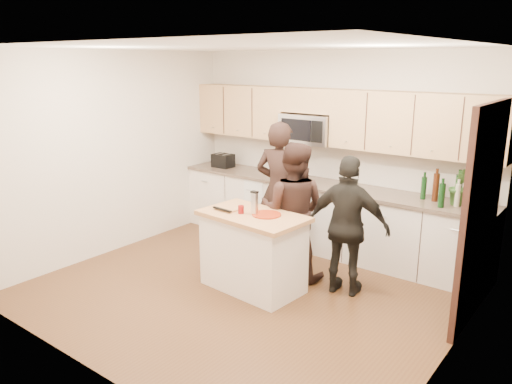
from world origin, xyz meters
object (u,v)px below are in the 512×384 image
Objects in this scene: woman_left at (279,190)px; island at (253,251)px; toaster at (223,161)px; woman_center at (293,211)px; woman_right at (348,226)px.

island is at bearing 98.69° from woman_left.
toaster is 2.24m from woman_center.
woman_right is (0.90, 0.55, 0.34)m from island.
woman_right is (1.26, -0.48, -0.12)m from woman_left.
toaster is at bearing -45.62° from woman_center.
toaster is 1.55m from woman_left.
woman_left is 0.72m from woman_center.
island is 0.69× the size of woman_left.
woman_center is at bearing 76.94° from island.
woman_left is 1.15× the size of woman_right.
woman_left is at bearing 113.60° from island.
toaster is at bearing -30.62° from woman_right.
woman_center reaches higher than woman_right.
island is 2.47m from toaster.
woman_left reaches higher than island.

